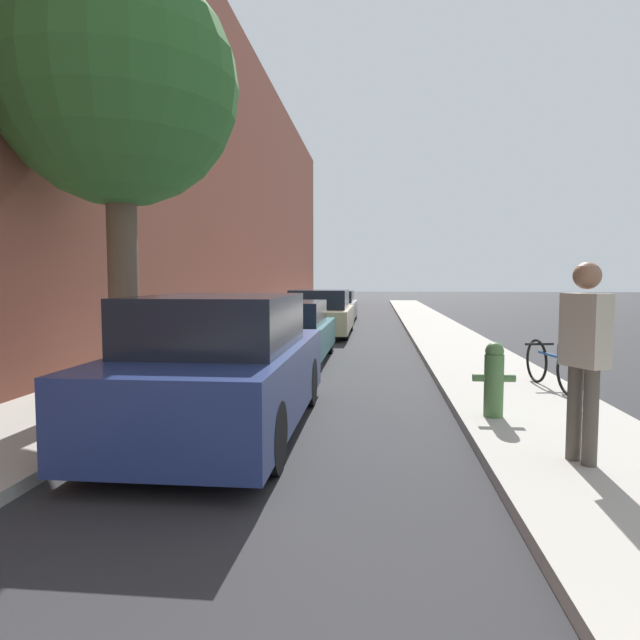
{
  "coord_description": "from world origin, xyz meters",
  "views": [
    {
      "loc": [
        0.91,
        -0.04,
        1.73
      ],
      "look_at": [
        -0.2,
        10.83,
        0.91
      ],
      "focal_mm": 30.99,
      "sensor_mm": 36.0,
      "label": 1
    }
  ],
  "objects_px": {
    "parked_car_champagne": "(321,314)",
    "bicycle": "(552,365)",
    "parked_car_navy": "(223,368)",
    "parked_car_grey": "(333,306)",
    "parked_car_teal": "(284,332)",
    "pedestrian": "(585,348)",
    "fire_hydrant": "(494,378)",
    "street_tree_near": "(118,88)"
  },
  "relations": [
    {
      "from": "parked_car_champagne",
      "to": "street_tree_near",
      "type": "xyz_separation_m",
      "value": [
        -1.77,
        -9.52,
        3.62
      ]
    },
    {
      "from": "parked_car_teal",
      "to": "street_tree_near",
      "type": "distance_m",
      "value": 5.71
    },
    {
      "from": "parked_car_teal",
      "to": "pedestrian",
      "type": "height_order",
      "value": "pedestrian"
    },
    {
      "from": "parked_car_navy",
      "to": "parked_car_grey",
      "type": "relative_size",
      "value": 1.02
    },
    {
      "from": "fire_hydrant",
      "to": "parked_car_teal",
      "type": "bearing_deg",
      "value": 124.23
    },
    {
      "from": "fire_hydrant",
      "to": "bicycle",
      "type": "bearing_deg",
      "value": 56.03
    },
    {
      "from": "parked_car_teal",
      "to": "street_tree_near",
      "type": "height_order",
      "value": "street_tree_near"
    },
    {
      "from": "fire_hydrant",
      "to": "parked_car_grey",
      "type": "bearing_deg",
      "value": 101.21
    },
    {
      "from": "street_tree_near",
      "to": "pedestrian",
      "type": "xyz_separation_m",
      "value": [
        5.27,
        -2.35,
        -3.15
      ]
    },
    {
      "from": "parked_car_champagne",
      "to": "bicycle",
      "type": "bearing_deg",
      "value": -63.41
    },
    {
      "from": "parked_car_navy",
      "to": "parked_car_grey",
      "type": "height_order",
      "value": "parked_car_navy"
    },
    {
      "from": "street_tree_near",
      "to": "fire_hydrant",
      "type": "relative_size",
      "value": 6.65
    },
    {
      "from": "street_tree_near",
      "to": "bicycle",
      "type": "bearing_deg",
      "value": 9.46
    },
    {
      "from": "parked_car_navy",
      "to": "parked_car_teal",
      "type": "xyz_separation_m",
      "value": [
        -0.22,
        5.38,
        -0.11
      ]
    },
    {
      "from": "pedestrian",
      "to": "fire_hydrant",
      "type": "bearing_deg",
      "value": -12.44
    },
    {
      "from": "parked_car_navy",
      "to": "bicycle",
      "type": "distance_m",
      "value": 4.85
    },
    {
      "from": "parked_car_grey",
      "to": "fire_hydrant",
      "type": "relative_size",
      "value": 4.78
    },
    {
      "from": "parked_car_champagne",
      "to": "pedestrian",
      "type": "bearing_deg",
      "value": -73.58
    },
    {
      "from": "parked_car_teal",
      "to": "parked_car_grey",
      "type": "bearing_deg",
      "value": 89.19
    },
    {
      "from": "street_tree_near",
      "to": "fire_hydrant",
      "type": "xyz_separation_m",
      "value": [
        4.84,
        -0.76,
        -3.71
      ]
    },
    {
      "from": "parked_car_navy",
      "to": "fire_hydrant",
      "type": "xyz_separation_m",
      "value": [
        3.08,
        0.53,
        -0.16
      ]
    },
    {
      "from": "street_tree_near",
      "to": "parked_car_champagne",
      "type": "bearing_deg",
      "value": 79.48
    },
    {
      "from": "parked_car_teal",
      "to": "pedestrian",
      "type": "bearing_deg",
      "value": -59.96
    },
    {
      "from": "street_tree_near",
      "to": "pedestrian",
      "type": "relative_size",
      "value": 3.32
    },
    {
      "from": "parked_car_teal",
      "to": "fire_hydrant",
      "type": "distance_m",
      "value": 5.86
    },
    {
      "from": "parked_car_teal",
      "to": "parked_car_grey",
      "type": "relative_size",
      "value": 0.97
    },
    {
      "from": "bicycle",
      "to": "fire_hydrant",
      "type": "bearing_deg",
      "value": -133.52
    },
    {
      "from": "fire_hydrant",
      "to": "pedestrian",
      "type": "bearing_deg",
      "value": -75.05
    },
    {
      "from": "fire_hydrant",
      "to": "parked_car_champagne",
      "type": "bearing_deg",
      "value": 106.64
    },
    {
      "from": "parked_car_champagne",
      "to": "fire_hydrant",
      "type": "xyz_separation_m",
      "value": [
        3.07,
        -10.28,
        -0.1
      ]
    },
    {
      "from": "parked_car_champagne",
      "to": "street_tree_near",
      "type": "relative_size",
      "value": 0.78
    },
    {
      "from": "parked_car_champagne",
      "to": "fire_hydrant",
      "type": "relative_size",
      "value": 5.17
    },
    {
      "from": "street_tree_near",
      "to": "bicycle",
      "type": "xyz_separation_m",
      "value": [
        6.03,
        1.0,
        -3.82
      ]
    },
    {
      "from": "parked_car_navy",
      "to": "pedestrian",
      "type": "distance_m",
      "value": 3.68
    },
    {
      "from": "parked_car_navy",
      "to": "pedestrian",
      "type": "xyz_separation_m",
      "value": [
        3.5,
        -1.06,
        0.4
      ]
    },
    {
      "from": "parked_car_grey",
      "to": "bicycle",
      "type": "xyz_separation_m",
      "value": [
        4.33,
        -14.09,
        -0.14
      ]
    },
    {
      "from": "parked_car_navy",
      "to": "pedestrian",
      "type": "relative_size",
      "value": 2.44
    },
    {
      "from": "parked_car_grey",
      "to": "fire_hydrant",
      "type": "xyz_separation_m",
      "value": [
        3.14,
        -15.86,
        -0.04
      ]
    },
    {
      "from": "parked_car_navy",
      "to": "parked_car_grey",
      "type": "bearing_deg",
      "value": 90.22
    },
    {
      "from": "parked_car_teal",
      "to": "street_tree_near",
      "type": "xyz_separation_m",
      "value": [
        -1.54,
        -4.09,
        3.67
      ]
    },
    {
      "from": "parked_car_teal",
      "to": "pedestrian",
      "type": "distance_m",
      "value": 7.45
    },
    {
      "from": "parked_car_grey",
      "to": "bicycle",
      "type": "distance_m",
      "value": 14.75
    }
  ]
}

